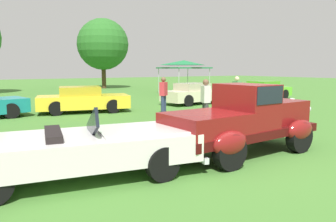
{
  "coord_description": "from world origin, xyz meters",
  "views": [
    {
      "loc": [
        -5.24,
        -4.96,
        2.08
      ],
      "look_at": [
        -0.44,
        2.62,
        0.85
      ],
      "focal_mm": 33.53,
      "sensor_mm": 36.0,
      "label": 1
    }
  ],
  "objects": [
    {
      "name": "feature_pickup_truck",
      "position": [
        0.31,
        0.39,
        0.86
      ],
      "size": [
        4.19,
        1.94,
        1.7
      ],
      "color": "#400B0B",
      "rests_on": "ground_plane"
    },
    {
      "name": "treeline_center",
      "position": [
        6.59,
        26.16,
        4.48
      ],
      "size": [
        5.19,
        5.19,
        7.09
      ],
      "color": "#47331E",
      "rests_on": "ground_plane"
    },
    {
      "name": "show_car_cream",
      "position": [
        5.82,
        9.67,
        0.6
      ],
      "size": [
        3.98,
        2.03,
        1.22
      ],
      "color": "beige",
      "rests_on": "ground_plane"
    },
    {
      "name": "canopy_tent_left_field",
      "position": [
        9.52,
        15.97,
        2.42
      ],
      "size": [
        3.29,
        3.29,
        2.71
      ],
      "color": "#B7B7BC",
      "rests_on": "ground_plane"
    },
    {
      "name": "spectator_far_side",
      "position": [
        1.85,
        3.74,
        0.91
      ],
      "size": [
        0.36,
        0.46,
        1.69
      ],
      "color": "#383838",
      "rests_on": "ground_plane"
    },
    {
      "name": "neighbor_convertible",
      "position": [
        -3.46,
        0.8,
        0.58
      ],
      "size": [
        4.82,
        2.48,
        1.4
      ],
      "color": "silver",
      "rests_on": "ground_plane"
    },
    {
      "name": "spectator_near_truck",
      "position": [
        2.07,
        6.96,
        0.91
      ],
      "size": [
        0.46,
        0.43,
        1.69
      ],
      "color": "#283351",
      "rests_on": "ground_plane"
    },
    {
      "name": "show_car_lime",
      "position": [
        11.63,
        9.46,
        0.6
      ],
      "size": [
        3.96,
        1.9,
        1.22
      ],
      "color": "#60C62D",
      "rests_on": "ground_plane"
    },
    {
      "name": "spectator_between_cars",
      "position": [
        5.52,
        5.91,
        0.91
      ],
      "size": [
        0.29,
        0.43,
        1.69
      ],
      "color": "#7F7056",
      "rests_on": "ground_plane"
    },
    {
      "name": "ground_plane",
      "position": [
        0.0,
        0.0,
        0.0
      ],
      "size": [
        120.0,
        120.0,
        0.0
      ],
      "primitive_type": "plane",
      "color": "#42752D"
    },
    {
      "name": "show_car_yellow",
      "position": [
        -0.75,
        9.66,
        0.6
      ],
      "size": [
        4.45,
        2.62,
        1.22
      ],
      "color": "yellow",
      "rests_on": "ground_plane"
    }
  ]
}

